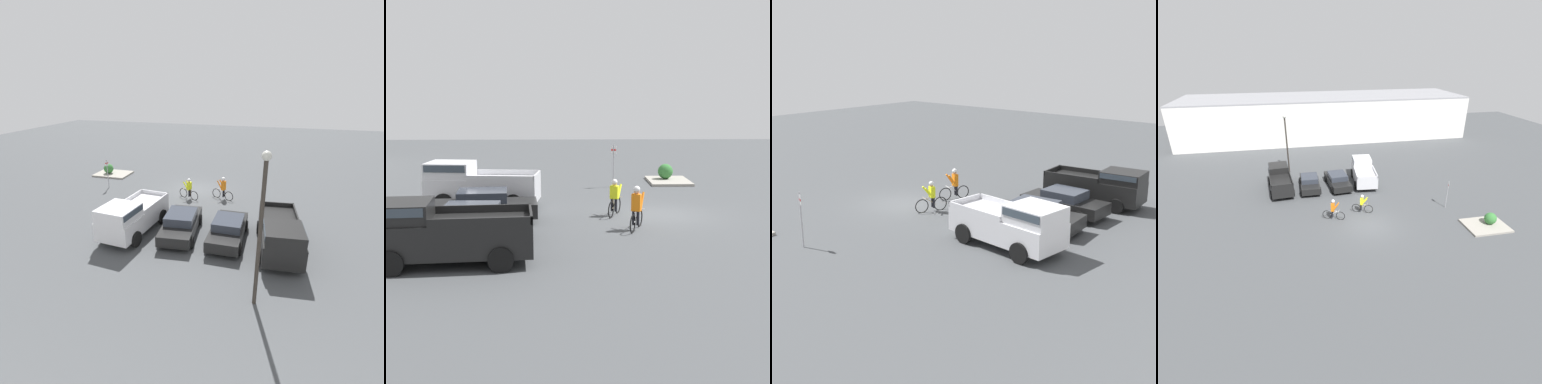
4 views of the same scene
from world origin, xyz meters
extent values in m
plane|color=#424447|center=(0.00, 0.00, 0.00)|extent=(80.00, 80.00, 0.00)
cube|color=black|center=(-6.87, 8.06, 0.90)|extent=(2.47, 5.41, 1.10)
cube|color=black|center=(-7.01, 9.63, 1.76)|extent=(2.02, 2.26, 0.61)
cube|color=#333D47|center=(-7.01, 9.63, 1.89)|extent=(2.06, 2.10, 0.27)
cube|color=black|center=(-7.72, 6.93, 1.58)|extent=(0.37, 3.14, 0.25)
cube|color=black|center=(-5.82, 7.11, 1.58)|extent=(0.37, 3.14, 0.25)
cube|color=black|center=(-6.63, 5.49, 1.58)|extent=(1.99, 0.26, 0.25)
cylinder|color=black|center=(-8.01, 9.59, 0.40)|extent=(0.29, 0.81, 0.79)
cylinder|color=black|center=(-6.03, 9.77, 0.40)|extent=(0.29, 0.81, 0.79)
cylinder|color=black|center=(-7.71, 6.35, 0.40)|extent=(0.29, 0.81, 0.79)
cylinder|color=black|center=(-5.72, 6.53, 0.40)|extent=(0.29, 0.81, 0.79)
cube|color=black|center=(-4.07, 7.83, 0.59)|extent=(1.81, 4.38, 0.60)
cube|color=#2D333D|center=(-4.07, 7.83, 1.12)|extent=(1.61, 1.98, 0.46)
cylinder|color=black|center=(-4.94, 9.24, 0.34)|extent=(0.19, 0.68, 0.67)
cylinder|color=black|center=(-3.17, 9.22, 0.34)|extent=(0.19, 0.68, 0.67)
cylinder|color=black|center=(-4.96, 6.45, 0.34)|extent=(0.19, 0.68, 0.67)
cylinder|color=black|center=(-3.19, 6.43, 0.34)|extent=(0.19, 0.68, 0.67)
cube|color=black|center=(-1.27, 7.84, 0.58)|extent=(2.24, 4.68, 0.61)
cube|color=#2D333D|center=(-1.27, 7.84, 1.13)|extent=(1.83, 2.18, 0.49)
cylinder|color=black|center=(-2.31, 9.20, 0.33)|extent=(0.24, 0.67, 0.66)
cylinder|color=black|center=(-0.49, 9.37, 0.33)|extent=(0.24, 0.67, 0.66)
cylinder|color=black|center=(-2.04, 6.31, 0.33)|extent=(0.24, 0.67, 0.66)
cylinder|color=black|center=(-0.22, 6.48, 0.33)|extent=(0.24, 0.67, 0.66)
cube|color=silver|center=(1.53, 8.23, 0.94)|extent=(2.53, 5.35, 1.07)
cube|color=silver|center=(1.68, 9.77, 1.84)|extent=(2.06, 2.24, 0.73)
cube|color=#333D47|center=(1.68, 9.77, 2.00)|extent=(2.11, 2.08, 0.32)
cube|color=silver|center=(0.46, 7.29, 1.59)|extent=(0.38, 3.10, 0.25)
cube|color=silver|center=(2.41, 7.10, 1.59)|extent=(0.38, 3.10, 0.25)
cube|color=silver|center=(1.29, 5.69, 1.59)|extent=(2.03, 0.28, 0.25)
cylinder|color=black|center=(0.68, 9.92, 0.45)|extent=(0.31, 0.91, 0.89)
cylinder|color=black|center=(2.70, 9.73, 0.45)|extent=(0.31, 0.91, 0.89)
cylinder|color=black|center=(0.37, 6.73, 0.45)|extent=(0.31, 0.91, 0.89)
cylinder|color=black|center=(2.39, 6.53, 0.45)|extent=(0.31, 0.91, 0.89)
torus|color=black|center=(0.43, 1.98, 0.35)|extent=(0.72, 0.33, 0.76)
torus|color=black|center=(-0.56, 2.38, 0.35)|extent=(0.72, 0.33, 0.76)
cylinder|color=tan|center=(-0.07, 2.18, 0.54)|extent=(0.53, 0.24, 0.40)
cylinder|color=tan|center=(-0.07, 2.18, 0.75)|extent=(0.56, 0.25, 0.04)
cylinder|color=tan|center=(-0.24, 2.25, 0.54)|extent=(0.05, 0.05, 0.37)
cylinder|color=tan|center=(0.30, 2.03, 0.78)|extent=(0.20, 0.44, 0.02)
cylinder|color=black|center=(-0.13, 2.30, 0.49)|extent=(0.16, 0.16, 0.56)
cylinder|color=black|center=(-0.20, 2.13, 0.49)|extent=(0.16, 0.16, 0.56)
cube|color=yellow|center=(-0.12, 2.20, 1.06)|extent=(0.36, 0.42, 0.58)
cylinder|color=yellow|center=(0.15, 2.27, 1.06)|extent=(0.52, 0.28, 0.63)
cylinder|color=yellow|center=(0.02, 1.96, 1.06)|extent=(0.52, 0.28, 0.63)
sphere|color=tan|center=(-0.09, 2.19, 1.46)|extent=(0.22, 0.22, 0.22)
sphere|color=silver|center=(-0.09, 2.19, 1.52)|extent=(0.24, 0.24, 0.24)
torus|color=black|center=(-2.10, 1.33, 0.35)|extent=(0.72, 0.33, 0.75)
torus|color=black|center=(-3.14, 1.75, 0.35)|extent=(0.72, 0.33, 0.75)
cylinder|color=white|center=(-2.62, 1.54, 0.54)|extent=(0.55, 0.25, 0.40)
cylinder|color=white|center=(-2.62, 1.54, 0.75)|extent=(0.59, 0.27, 0.04)
cylinder|color=white|center=(-2.80, 1.61, 0.54)|extent=(0.05, 0.05, 0.37)
cylinder|color=white|center=(-2.23, 1.38, 0.77)|extent=(0.20, 0.44, 0.02)
cylinder|color=black|center=(-2.69, 1.67, 0.49)|extent=(0.16, 0.16, 0.56)
cylinder|color=black|center=(-2.76, 1.50, 0.49)|extent=(0.16, 0.16, 0.56)
cube|color=orange|center=(-2.67, 1.56, 1.11)|extent=(0.36, 0.42, 0.68)
cylinder|color=orange|center=(-2.40, 1.63, 1.11)|extent=(0.55, 0.29, 0.73)
cylinder|color=orange|center=(-2.53, 1.32, 1.11)|extent=(0.55, 0.29, 0.73)
sphere|color=tan|center=(-2.65, 1.55, 1.58)|extent=(0.25, 0.25, 0.25)
sphere|color=silver|center=(-2.65, 1.55, 1.64)|extent=(0.27, 0.27, 0.27)
cylinder|color=#9E9EA3|center=(7.29, 1.56, 1.24)|extent=(0.06, 0.06, 2.49)
cube|color=white|center=(7.29, 1.56, 2.16)|extent=(0.13, 0.29, 0.45)
cube|color=red|center=(7.29, 1.56, 2.16)|extent=(0.13, 0.29, 0.10)
cube|color=gray|center=(8.89, -1.98, 0.07)|extent=(3.26, 2.46, 0.15)
sphere|color=#337033|center=(9.29, -1.85, 0.61)|extent=(0.93, 0.93, 0.93)
camera|label=1|loc=(-6.25, 23.07, 8.57)|focal=28.00mm
camera|label=2|loc=(-23.32, 4.40, 5.36)|focal=50.00mm
camera|label=3|loc=(19.30, 21.00, 8.49)|focal=50.00mm
camera|label=4|loc=(-5.52, -19.47, 12.65)|focal=28.00mm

